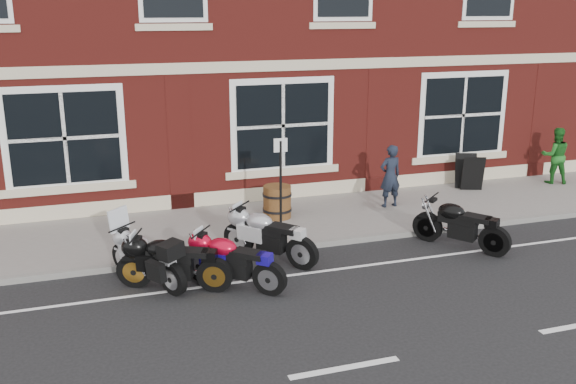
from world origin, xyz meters
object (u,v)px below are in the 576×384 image
Objects in this scene: parking_sign at (281,179)px; moto_naked_black at (459,223)px; moto_touring_silver at (147,255)px; barrel_planter at (277,202)px; pedestrian_left at (390,176)px; pedestrian_right at (555,155)px; a_board_sign at (469,172)px; moto_sport_red at (233,259)px; moto_sport_silver at (269,233)px; moto_sport_black at (172,260)px.

moto_naked_black is at bearing -26.43° from parking_sign.
barrel_planter is at bearing 6.93° from moto_touring_silver.
moto_touring_silver is 0.99× the size of moto_naked_black.
pedestrian_right reaches higher than pedestrian_left.
a_board_sign is at bearing 17.39° from parking_sign.
a_board_sign is (7.23, 3.80, 0.06)m from moto_sport_red.
moto_naked_black is at bearing -47.14° from moto_sport_silver.
moto_sport_silver is at bearing -111.18° from barrel_planter.
moto_sport_red is at bearing 43.31° from pedestrian_right.
moto_sport_black is (0.39, -0.40, 0.00)m from moto_touring_silver.
moto_sport_black is 4.00m from barrel_planter.
moto_sport_black is at bearing -136.70° from a_board_sign.
pedestrian_left reaches higher than moto_naked_black.
moto_sport_black is at bearing -134.00° from barrel_planter.
moto_touring_silver is 6.45m from pedestrian_left.
a_board_sign is (2.66, 0.71, -0.29)m from pedestrian_left.
moto_touring_silver is 2.38× the size of barrel_planter.
parking_sign is at bearing 23.08° from moto_sport_silver.
barrel_planter is 0.36× the size of parking_sign.
pedestrian_left is 2.82m from barrel_planter.
barrel_planter is (-5.46, -0.68, -0.10)m from a_board_sign.
pedestrian_right is (9.78, 3.65, 0.36)m from moto_sport_red.
pedestrian_left is at bearing -37.59° from moto_sport_black.
pedestrian_left is (3.63, 2.10, 0.32)m from moto_sport_silver.
moto_sport_red is 1.02× the size of pedestrian_left.
pedestrian_right reaches higher than moto_naked_black.
pedestrian_left is 0.74× the size of parking_sign.
moto_sport_red is 2.09× the size of barrel_planter.
barrel_planter is at bearing -5.38° from pedestrian_left.
moto_sport_silver is 9.24m from pedestrian_right.
moto_sport_black is at bearing -76.91° from moto_touring_silver.
moto_touring_silver is 6.21m from moto_naked_black.
moto_sport_red is 1.04m from moto_sport_black.
a_board_sign reaches higher than moto_sport_black.
moto_naked_black is at bearing -41.02° from moto_sport_red.
pedestrian_right is 8.38m from parking_sign.
a_board_sign is at bearing -10.99° from moto_touring_silver.
pedestrian_right is at bearing -1.72° from moto_naked_black.
pedestrian_left reaches higher than moto_touring_silver.
parking_sign reaches higher than moto_sport_black.
pedestrian_left is at bearing -0.71° from barrel_planter.
parking_sign reaches higher than pedestrian_left.
moto_sport_black is at bearing 120.28° from moto_sport_red.
parking_sign is at bearing 12.55° from pedestrian_left.
a_board_sign is 0.46× the size of parking_sign.
moto_sport_silver is at bearing 137.57° from moto_naked_black.
moto_naked_black is (3.86, -0.54, -0.02)m from moto_sport_silver.
moto_sport_red is 1.36m from moto_sport_silver.
a_board_sign is (8.63, 3.15, 0.06)m from moto_touring_silver.
moto_touring_silver is 4.02m from barrel_planter.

